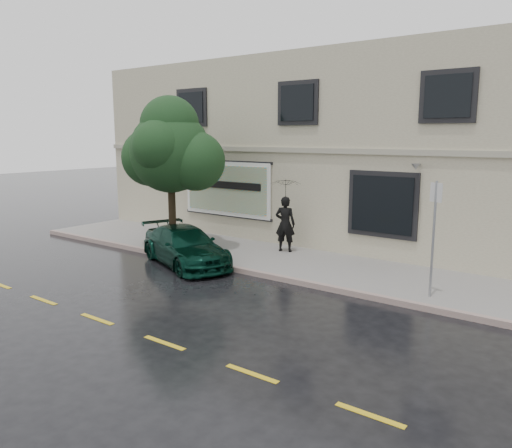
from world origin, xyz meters
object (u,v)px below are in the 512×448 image
Objects in this scene: car at (185,246)px; street_tree at (170,152)px; fire_hydrant at (171,231)px; pedestrian at (285,224)px.

car is 0.87× the size of street_tree.
fire_hydrant is at bearing 76.16° from car.
street_tree is at bearing 79.50° from car.
street_tree reaches higher than pedestrian.
pedestrian is 0.40× the size of street_tree.
car is at bearing -46.96° from fire_hydrant.
fire_hydrant is (-0.93, 0.80, -3.00)m from street_tree.
street_tree is at bearing -52.08° from fire_hydrant.
street_tree is 3.25m from fire_hydrant.
car is at bearing 39.92° from pedestrian.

